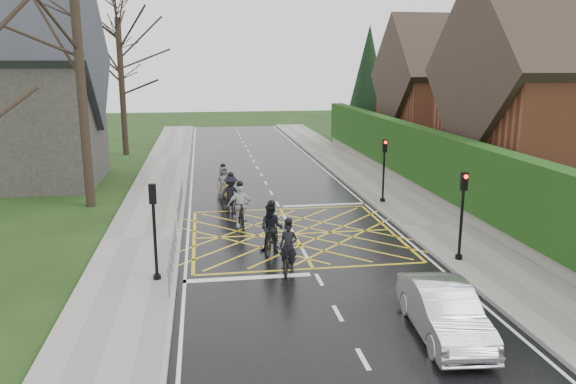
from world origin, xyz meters
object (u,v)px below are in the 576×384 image
object	(u,v)px
cyclist_mid	(231,198)
cyclist_front	(240,210)
car	(444,311)
cyclist_lead	(224,186)
cyclist_back	(272,233)
cyclist_rear	(289,254)

from	to	relation	value
cyclist_mid	cyclist_front	world-z (taller)	cyclist_front
cyclist_front	cyclist_mid	bearing A→B (deg)	93.05
cyclist_mid	cyclist_front	xyz separation A→B (m)	(0.26, -2.24, 0.02)
cyclist_mid	car	size ratio (longest dim) A/B	0.52
car	cyclist_lead	bearing A→B (deg)	111.98
cyclist_front	car	bearing A→B (deg)	-70.96
cyclist_front	cyclist_lead	bearing A→B (deg)	91.56
cyclist_lead	cyclist_back	bearing A→B (deg)	-100.01
cyclist_back	cyclist_lead	distance (m)	8.98
cyclist_mid	cyclist_lead	distance (m)	3.12
cyclist_back	cyclist_front	size ratio (longest dim) A/B	1.01
cyclist_rear	cyclist_front	xyz separation A→B (m)	(-1.23, 5.43, 0.14)
car	cyclist_rear	bearing A→B (deg)	126.77
cyclist_rear	cyclist_lead	xyz separation A→B (m)	(-1.72, 10.79, 0.03)
cyclist_rear	cyclist_back	xyz separation A→B (m)	(-0.33, 1.92, 0.16)
cyclist_rear	cyclist_lead	size ratio (longest dim) A/B	1.01
cyclist_back	cyclist_mid	distance (m)	5.87
cyclist_front	car	size ratio (longest dim) A/B	0.50
cyclist_front	car	distance (m)	11.42
cyclist_back	cyclist_rear	bearing A→B (deg)	-60.97
cyclist_front	cyclist_lead	xyz separation A→B (m)	(-0.49, 5.36, -0.11)
car	cyclist_front	bearing A→B (deg)	117.55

